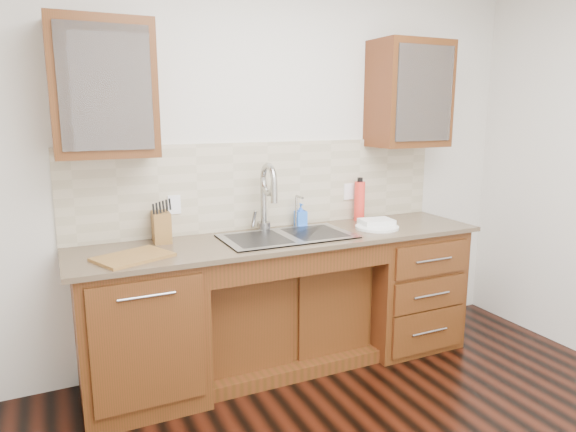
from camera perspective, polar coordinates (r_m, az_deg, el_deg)
name	(u,v)px	position (r m, az deg, el deg)	size (l,w,h in m)	color
wall_back	(264,163)	(3.59, -2.72, 5.87)	(4.00, 0.10, 2.70)	silver
base_cabinet_left	(140,329)	(3.23, -16.15, -12.00)	(0.70, 0.62, 0.88)	#593014
base_cabinet_center	(280,312)	(3.59, -0.89, -10.64)	(1.20, 0.44, 0.70)	#593014
base_cabinet_right	(401,284)	(3.94, 12.46, -7.43)	(0.70, 0.62, 0.88)	#593014
countertop	(286,239)	(3.32, -0.18, -2.54)	(2.70, 0.65, 0.03)	#84705B
backsplash	(267,185)	(3.55, -2.32, 3.45)	(2.70, 0.02, 0.59)	beige
sink	(287,250)	(3.33, -0.07, -3.77)	(0.84, 0.46, 0.19)	#9E9EA5
faucet	(263,202)	(3.44, -2.74, 1.60)	(0.04, 0.04, 0.40)	#999993
filter_tap	(296,210)	(3.57, 0.92, 0.66)	(0.02, 0.02, 0.24)	#999993
upper_cabinet_left	(103,89)	(3.10, -19.91, 13.12)	(0.55, 0.34, 0.75)	#593014
upper_cabinet_right	(409,94)	(3.91, 13.29, 13.02)	(0.55, 0.34, 0.75)	#593014
outlet_left	(174,205)	(3.35, -12.52, 1.24)	(0.08, 0.01, 0.12)	white
outlet_right	(349,191)	(3.84, 6.75, 2.73)	(0.08, 0.01, 0.12)	white
soap_bottle	(301,215)	(3.60, 1.42, 0.12)	(0.07, 0.07, 0.16)	blue
water_bottle	(359,201)	(3.83, 7.95, 1.65)	(0.08, 0.08, 0.29)	red
plate	(377,227)	(3.60, 9.86, -1.23)	(0.30, 0.30, 0.02)	white
dish_towel	(376,222)	(3.66, 9.79, -0.63)	(0.23, 0.16, 0.04)	white
knife_block	(161,227)	(3.26, -13.88, -1.19)	(0.10, 0.17, 0.19)	olive
cutting_board	(133,257)	(2.95, -16.86, -4.39)	(0.39, 0.27, 0.02)	#927149
cup_left_a	(93,99)	(3.09, -20.89, 12.00)	(0.11, 0.11, 0.09)	silver
cup_left_b	(117,99)	(3.10, -18.51, 12.22)	(0.10, 0.10, 0.09)	white
cup_right_a	(398,101)	(3.85, 12.09, 12.36)	(0.13, 0.13, 0.10)	silver
cup_right_b	(424,103)	(4.00, 14.90, 12.08)	(0.09, 0.09, 0.08)	white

